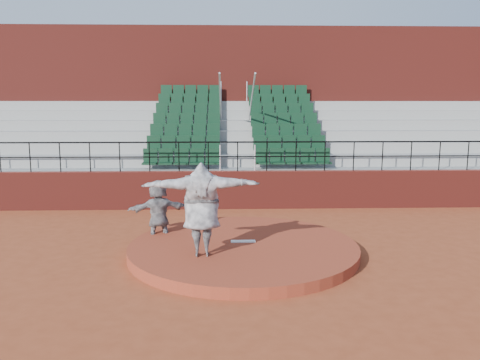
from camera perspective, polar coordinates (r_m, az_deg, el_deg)
name	(u,v)px	position (r m, az deg, el deg)	size (l,w,h in m)	color
ground	(243,254)	(11.45, 0.41, -8.97)	(90.00, 90.00, 0.00)	brown
pitchers_mound	(243,249)	(11.41, 0.41, -8.37)	(5.50, 5.50, 0.25)	maroon
pitching_rubber	(243,241)	(11.51, 0.38, -7.48)	(0.60, 0.15, 0.03)	white
boundary_wall	(238,190)	(16.14, -0.29, -1.20)	(24.00, 0.30, 1.30)	maroon
wall_railing	(238,150)	(15.95, -0.29, 3.68)	(24.04, 0.05, 1.03)	black
seating_deck	(235,156)	(19.64, -0.58, 2.98)	(24.00, 5.97, 4.63)	gray
press_box_facade	(233,104)	(23.47, -0.81, 9.19)	(24.00, 3.00, 7.10)	maroon
pitcher	(201,209)	(10.32, -4.73, -3.59)	(2.56, 0.70, 2.08)	black
fielder	(158,211)	(12.32, -9.91, -3.78)	(1.54, 0.49, 1.66)	black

